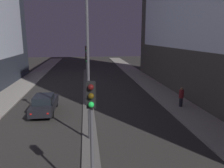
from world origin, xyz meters
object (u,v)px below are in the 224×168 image
street_lamp (88,42)px  car_left_lane (45,104)px  traffic_light_near (91,118)px  traffic_light_mid (87,66)px  pedestrian_on_right_sidewalk (181,97)px  traffic_light_far (86,54)px

street_lamp → car_left_lane: (-3.65, 5.48, -5.22)m
traffic_light_near → traffic_light_mid: size_ratio=1.00×
traffic_light_mid → car_left_lane: (-3.65, -2.55, -2.78)m
traffic_light_mid → pedestrian_on_right_sidewalk: bearing=-18.1°
pedestrian_on_right_sidewalk → traffic_light_mid: bearing=161.9°
traffic_light_far → traffic_light_mid: bearing=-90.0°
car_left_lane → traffic_light_near: bearing=-71.5°
traffic_light_mid → pedestrian_on_right_sidewalk: traffic_light_mid is taller
car_left_lane → pedestrian_on_right_sidewalk: (11.94, -0.17, 0.26)m
street_lamp → car_left_lane: size_ratio=2.01×
traffic_light_mid → pedestrian_on_right_sidewalk: size_ratio=2.67×
traffic_light_far → pedestrian_on_right_sidewalk: traffic_light_far is taller
pedestrian_on_right_sidewalk → street_lamp: bearing=-147.4°
traffic_light_far → street_lamp: street_lamp is taller
traffic_light_mid → pedestrian_on_right_sidewalk: 9.08m
street_lamp → car_left_lane: 8.40m
traffic_light_far → car_left_lane: size_ratio=1.02×
pedestrian_on_right_sidewalk → traffic_light_far: bearing=115.2°
car_left_lane → pedestrian_on_right_sidewalk: pedestrian_on_right_sidewalk is taller
traffic_light_near → traffic_light_mid: 13.49m
traffic_light_near → street_lamp: (0.00, 5.47, 2.44)m
traffic_light_near → pedestrian_on_right_sidewalk: bearing=52.4°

